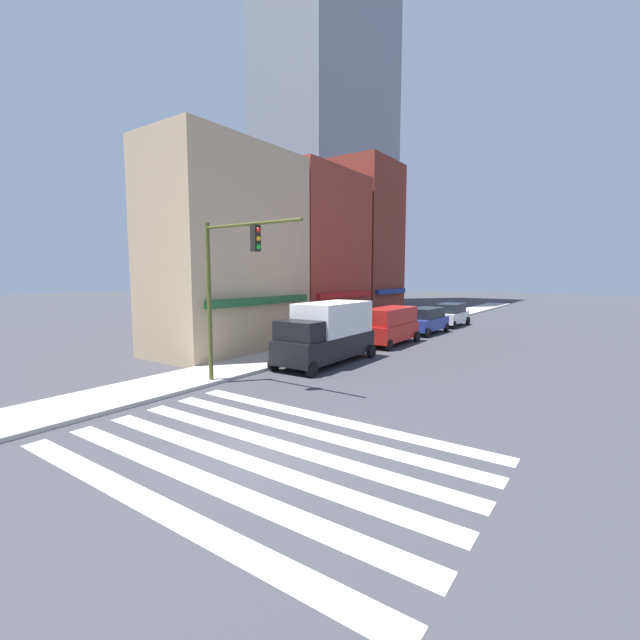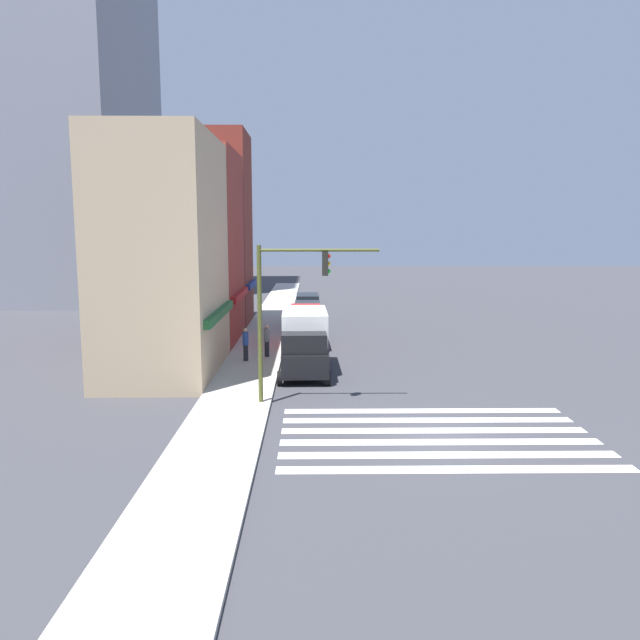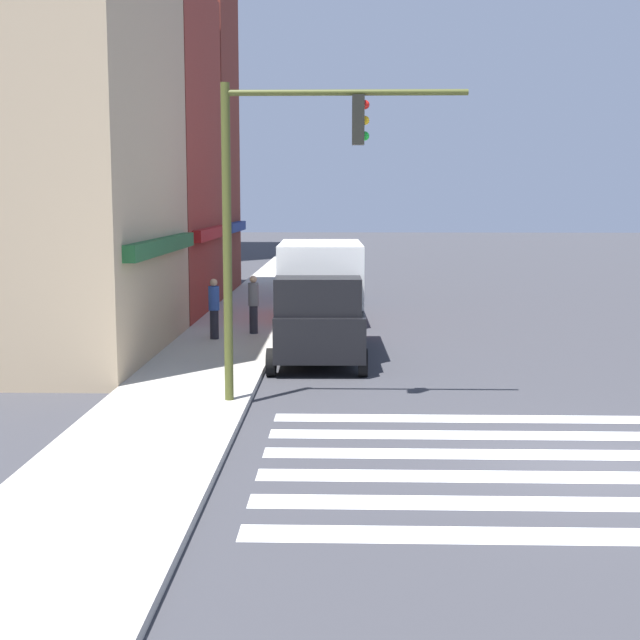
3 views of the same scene
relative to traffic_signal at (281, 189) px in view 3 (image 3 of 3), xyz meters
name	(u,v)px [view 3 (image 3 of 3)]	position (x,y,z in m)	size (l,w,h in m)	color
ground_plane	(598,466)	(-3.90, -5.32, -4.42)	(200.00, 200.00, 0.00)	#38383D
sidewalk_left	(131,458)	(-3.90, 2.18, -4.34)	(120.00, 3.00, 0.15)	#B2ADA3
crosswalk_stripes	(598,466)	(-3.90, -5.32, -4.41)	(6.65, 10.80, 0.01)	silver
storefront_row	(130,142)	(13.46, 6.18, 1.78)	(23.66, 5.30, 14.05)	tan
traffic_signal	(281,189)	(0.00, 0.00, 0.00)	(0.32, 4.82, 6.47)	#474C1E
box_truck_black	(320,298)	(5.98, -0.62, -2.83)	(6.25, 2.42, 3.04)	black
van_red	(325,284)	(13.01, -0.62, -3.13)	(5.06, 2.22, 2.34)	#B21E19
suv_blue	(328,276)	(19.16, -0.62, -3.38)	(4.75, 2.12, 1.94)	navy
suv_white	(330,266)	(24.88, -0.62, -3.38)	(4.74, 2.12, 1.94)	white
pedestrian_grey_coat	(253,303)	(9.05, 1.49, -3.34)	(0.32, 0.32, 1.77)	#23232D
pedestrian_blue_shirt	(214,308)	(7.95, 2.54, -3.34)	(0.32, 0.32, 1.77)	#23232D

